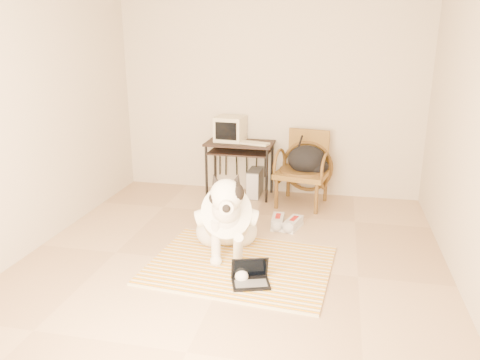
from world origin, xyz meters
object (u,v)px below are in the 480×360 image
(dog, at_px, (227,219))
(backpack, at_px, (309,161))
(rattan_chair, at_px, (303,168))
(pc_tower, at_px, (255,183))
(computer_desk, at_px, (240,150))
(crt_monitor, at_px, (230,129))
(laptop, at_px, (250,277))

(dog, height_order, backpack, dog)
(rattan_chair, bearing_deg, pc_tower, 166.46)
(computer_desk, relative_size, rattan_chair, 0.96)
(crt_monitor, distance_m, backpack, 1.13)
(dog, height_order, rattan_chair, dog)
(rattan_chair, bearing_deg, backpack, -48.73)
(laptop, bearing_deg, computer_desk, 104.35)
(computer_desk, xyz_separation_m, crt_monitor, (-0.14, 0.07, 0.26))
(dog, height_order, laptop, dog)
(computer_desk, distance_m, rattan_chair, 0.88)
(dog, bearing_deg, computer_desk, 98.11)
(crt_monitor, relative_size, rattan_chair, 0.42)
(dog, height_order, crt_monitor, crt_monitor)
(pc_tower, xyz_separation_m, rattan_chair, (0.65, -0.16, 0.28))
(dog, distance_m, computer_desk, 1.80)
(dog, relative_size, laptop, 3.26)
(pc_tower, bearing_deg, laptop, -80.63)
(pc_tower, height_order, rattan_chair, rattan_chair)
(dog, height_order, pc_tower, dog)
(dog, xyz_separation_m, laptop, (0.34, -0.54, -0.30))
(pc_tower, bearing_deg, rattan_chair, -13.54)
(rattan_chair, xyz_separation_m, backpack, (0.06, -0.07, 0.12))
(dog, xyz_separation_m, rattan_chair, (0.60, 1.63, 0.09))
(dog, distance_m, pc_tower, 1.80)
(computer_desk, distance_m, pc_tower, 0.49)
(laptop, relative_size, backpack, 0.74)
(dog, bearing_deg, laptop, -58.06)
(computer_desk, height_order, rattan_chair, rattan_chair)
(dog, xyz_separation_m, computer_desk, (-0.25, 1.76, 0.26))
(laptop, bearing_deg, crt_monitor, 107.14)
(crt_monitor, height_order, rattan_chair, crt_monitor)
(crt_monitor, relative_size, backpack, 0.77)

